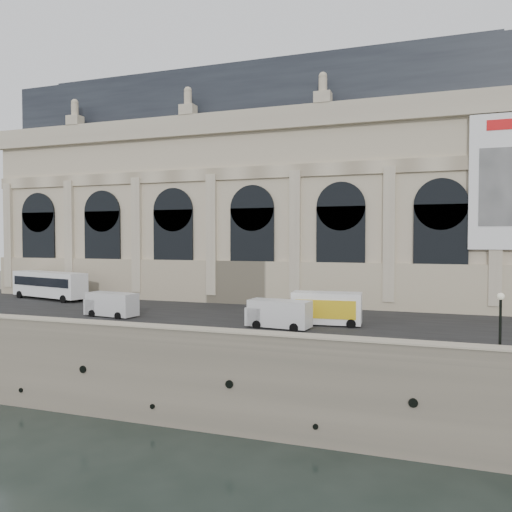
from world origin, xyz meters
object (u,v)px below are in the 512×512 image
at_px(van_b, 109,304).
at_px(van_c, 276,314).
at_px(lamp_right, 500,328).
at_px(bus_left, 49,284).
at_px(box_truck, 322,309).

height_order(van_b, van_c, van_c).
distance_m(van_b, lamp_right, 34.04).
distance_m(bus_left, box_truck, 36.04).
bearing_deg(van_c, van_b, 177.53).
xyz_separation_m(van_c, lamp_right, (16.20, -6.85, 0.91)).
bearing_deg(lamp_right, van_c, 157.09).
bearing_deg(van_c, box_truck, 40.45).
bearing_deg(van_b, lamp_right, -12.87).
bearing_deg(van_b, van_c, -2.47).
bearing_deg(box_truck, bus_left, 169.04).
height_order(van_b, box_truck, box_truck).
xyz_separation_m(box_truck, lamp_right, (12.85, -9.70, 0.69)).
distance_m(bus_left, van_b, 17.55).
distance_m(van_c, box_truck, 4.41).
bearing_deg(bus_left, van_b, -30.79).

